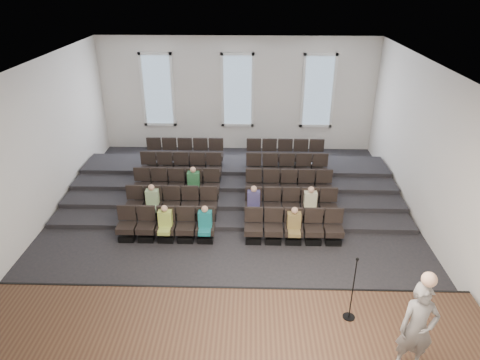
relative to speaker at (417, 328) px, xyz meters
name	(u,v)px	position (x,y,z in m)	size (l,w,h in m)	color
ground	(230,230)	(-3.74, 5.50, -1.47)	(14.00, 14.00, 0.00)	black
ceiling	(229,71)	(-3.74, 5.50, 3.54)	(12.00, 14.00, 0.02)	white
wall_back	(238,95)	(-3.74, 12.52, 1.03)	(12.00, 0.04, 5.00)	silver
wall_front	(205,349)	(-3.74, -1.52, 1.03)	(12.00, 0.04, 5.00)	silver
wall_left	(26,155)	(-9.76, 5.50, 1.03)	(0.04, 14.00, 5.00)	silver
wall_right	(438,160)	(2.28, 5.50, 1.03)	(0.04, 14.00, 5.00)	silver
stage	(219,354)	(-3.74, 0.40, -1.22)	(11.80, 3.60, 0.50)	#452F1D
stage_lip	(224,296)	(-3.74, 2.17, -1.22)	(11.80, 0.06, 0.52)	black
risers	(234,181)	(-3.74, 8.67, -1.27)	(11.80, 4.80, 0.60)	black
seating_rows	(232,189)	(-3.74, 7.04, -0.79)	(6.80, 4.70, 1.67)	black
windows	(238,91)	(-3.74, 12.45, 1.23)	(8.44, 0.10, 3.24)	white
audience	(224,206)	(-3.93, 5.65, -0.68)	(5.45, 2.64, 1.10)	#A7BC4B
speaker	(417,328)	(0.00, 0.00, 0.00)	(0.71, 0.46, 1.94)	slate
mic_stand	(351,300)	(-0.90, 1.27, -0.49)	(0.27, 0.27, 1.62)	black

